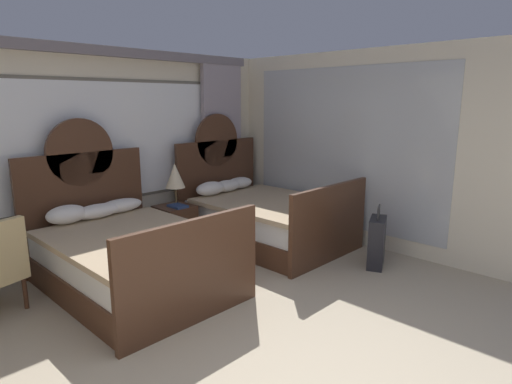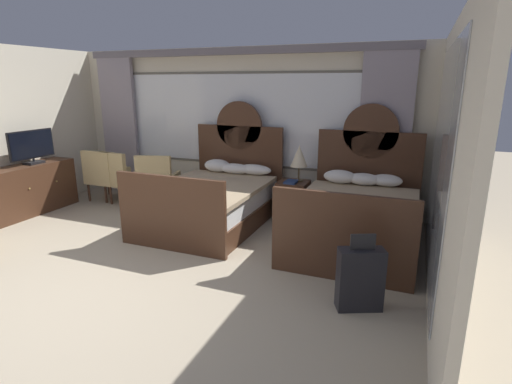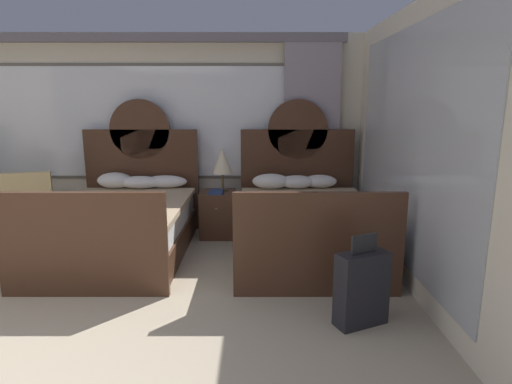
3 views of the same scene
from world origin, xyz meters
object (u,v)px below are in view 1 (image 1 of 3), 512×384
table_lamp_on_nightstand (175,176)px  book_on_nightstand (178,206)px  bed_near_window (129,254)px  bed_near_mirror (264,217)px  nightstand_between_beds (175,227)px  suitcase_on_floor (377,242)px

table_lamp_on_nightstand → book_on_nightstand: table_lamp_on_nightstand is taller
bed_near_window → bed_near_mirror: size_ratio=1.00×
bed_near_mirror → table_lamp_on_nightstand: size_ratio=3.87×
nightstand_between_beds → book_on_nightstand: 0.34m
bed_near_mirror → suitcase_on_floor: bearing=-80.2°
bed_near_mirror → table_lamp_on_nightstand: bed_near_mirror is taller
nightstand_between_beds → suitcase_on_floor: bearing=-59.4°
bed_near_window → table_lamp_on_nightstand: bearing=32.0°
bed_near_window → bed_near_mirror: bearing=-0.0°
bed_near_window → book_on_nightstand: size_ratio=8.50×
bed_near_window → bed_near_mirror: (2.16, -0.00, -0.00)m
bed_near_window → table_lamp_on_nightstand: 1.50m
nightstand_between_beds → book_on_nightstand: (-0.01, -0.09, 0.32)m
bed_near_window → suitcase_on_floor: bearing=-33.9°
nightstand_between_beds → table_lamp_on_nightstand: 0.71m
book_on_nightstand → table_lamp_on_nightstand: bearing=62.3°
bed_near_window → bed_near_mirror: 2.16m
table_lamp_on_nightstand → suitcase_on_floor: size_ratio=0.74×
table_lamp_on_nightstand → book_on_nightstand: (-0.08, -0.15, -0.38)m
suitcase_on_floor → table_lamp_on_nightstand: bearing=118.7°
bed_near_mirror → book_on_nightstand: (-1.09, 0.57, 0.25)m
book_on_nightstand → bed_near_window: bearing=-152.0°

